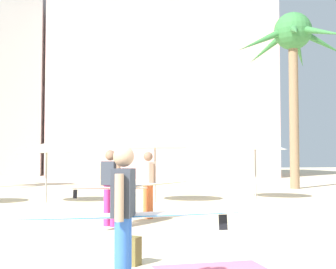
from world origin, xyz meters
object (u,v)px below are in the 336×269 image
at_px(cafe_umbrella_3, 155,142).
at_px(person_far_left, 149,183).
at_px(cafe_umbrella_5, 255,144).
at_px(backpack, 131,251).
at_px(cafe_umbrella_0, 47,148).
at_px(person_near_left, 122,215).
at_px(person_far_right, 111,186).
at_px(palm_tree_far_left, 293,45).

distance_m(cafe_umbrella_3, person_far_left, 4.56).
distance_m(cafe_umbrella_5, backpack, 11.67).
relative_size(cafe_umbrella_0, cafe_umbrella_3, 0.90).
height_order(cafe_umbrella_3, person_near_left, cafe_umbrella_3).
height_order(backpack, person_far_right, person_far_right).
xyz_separation_m(backpack, person_near_left, (-0.26, -1.50, 0.73)).
relative_size(palm_tree_far_left, backpack, 21.65).
relative_size(person_far_right, person_far_left, 0.85).
bearing_deg(cafe_umbrella_3, person_far_left, -101.50).
relative_size(cafe_umbrella_5, person_far_left, 0.93).
bearing_deg(person_far_left, cafe_umbrella_5, 23.43).
height_order(palm_tree_far_left, cafe_umbrella_5, palm_tree_far_left).
height_order(backpack, person_near_left, person_near_left).
height_order(cafe_umbrella_0, cafe_umbrella_3, cafe_umbrella_3).
distance_m(cafe_umbrella_5, person_near_left, 13.00).
bearing_deg(cafe_umbrella_0, cafe_umbrella_5, 0.57).
relative_size(cafe_umbrella_0, cafe_umbrella_5, 0.88).
distance_m(palm_tree_far_left, cafe_umbrella_3, 11.12).
height_order(person_near_left, person_far_right, person_far_right).
bearing_deg(backpack, person_far_right, 40.92).
bearing_deg(person_far_right, cafe_umbrella_0, 63.80).
height_order(cafe_umbrella_3, person_far_left, cafe_umbrella_3).
xyz_separation_m(palm_tree_far_left, person_near_left, (-10.30, -16.23, -6.46)).
bearing_deg(person_far_right, backpack, -132.47).
xyz_separation_m(cafe_umbrella_5, person_far_right, (-6.00, -6.12, -1.16)).
bearing_deg(person_far_right, cafe_umbrella_5, 2.30).
height_order(cafe_umbrella_0, backpack, cafe_umbrella_0).
distance_m(person_near_left, person_far_right, 5.24).
xyz_separation_m(palm_tree_far_left, cafe_umbrella_3, (-8.14, -5.47, -5.24)).
relative_size(palm_tree_far_left, person_far_left, 3.52).
bearing_deg(cafe_umbrella_0, person_near_left, -81.71).
bearing_deg(palm_tree_far_left, backpack, -124.28).
bearing_deg(person_far_left, person_near_left, -122.75).
relative_size(cafe_umbrella_5, person_near_left, 0.80).
bearing_deg(backpack, cafe_umbrella_3, 28.53).
bearing_deg(cafe_umbrella_5, person_far_left, -135.09).
xyz_separation_m(cafe_umbrella_5, person_near_left, (-6.21, -11.36, -1.17)).
relative_size(cafe_umbrella_5, backpack, 5.74).
xyz_separation_m(cafe_umbrella_3, person_near_left, (-2.16, -10.76, -1.21)).
xyz_separation_m(cafe_umbrella_3, cafe_umbrella_5, (4.05, 0.60, -0.04)).
relative_size(backpack, person_far_right, 0.19).
height_order(cafe_umbrella_5, person_far_left, cafe_umbrella_5).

